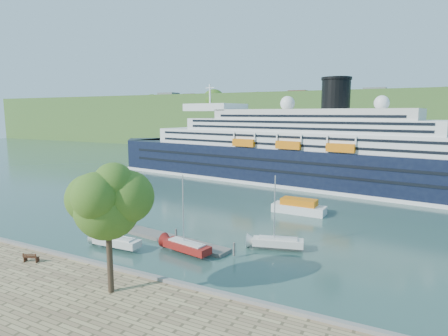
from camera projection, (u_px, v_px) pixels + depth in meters
ground at (105, 275)px, 36.01m from camera, size 400.00×400.00×0.00m
far_hillside at (350, 121)px, 162.03m from camera, size 400.00×50.00×24.00m
quay_coping at (103, 265)px, 35.67m from camera, size 220.00×0.50×0.30m
cruise_ship at (287, 132)px, 82.71m from camera, size 102.06×28.42×22.68m
park_bench at (31, 257)px, 36.69m from camera, size 1.68×1.09×1.00m
promenade_tree at (108, 223)px, 29.79m from camera, size 7.00×7.00×11.59m
floating_pontoon at (164, 237)px, 46.37m from camera, size 19.03×4.96×0.42m
sailboat_white_near at (116, 214)px, 42.43m from camera, size 6.52×2.04×8.34m
sailboat_red at (186, 217)px, 40.83m from camera, size 6.76×3.00×8.44m
sailboat_white_far at (278, 215)px, 42.26m from camera, size 6.58×3.38×8.19m
tender_launch at (299, 206)px, 58.19m from camera, size 8.35×3.11×2.28m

